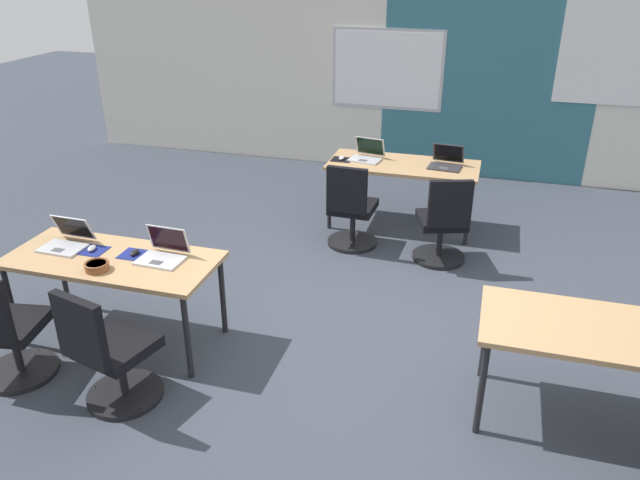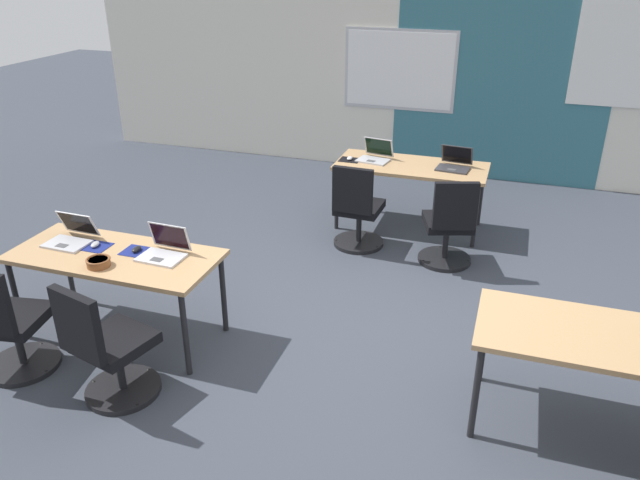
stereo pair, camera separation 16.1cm
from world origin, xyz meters
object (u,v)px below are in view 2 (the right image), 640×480
mouse_near_left_inner (137,249)px  laptop_near_left_inner (164,250)px  chair_far_right (449,229)px  mouse_near_left_end (95,244)px  laptop_far_right (454,164)px  chair_far_left (357,214)px  laptop_near_left_end (71,237)px  chair_near_left_end (8,329)px  desk_far_center (411,170)px  snack_bowl (98,262)px  desk_near_right (612,346)px  chair_near_left_inner (108,352)px  mouse_far_left (350,158)px  laptop_far_left (375,156)px  desk_near_left (115,261)px

mouse_near_left_inner → laptop_near_left_inner: bearing=0.5°
chair_far_right → laptop_near_left_inner: 2.73m
mouse_near_left_end → mouse_near_left_inner: 0.35m
laptop_far_right → chair_far_left: 1.18m
laptop_far_right → mouse_near_left_end: bearing=-125.1°
laptop_near_left_end → mouse_near_left_inner: (0.58, 0.02, -0.03)m
chair_near_left_end → laptop_near_left_inner: bearing=-147.3°
laptop_far_right → mouse_near_left_end: size_ratio=3.27×
desk_far_center → snack_bowl: bearing=-120.0°
snack_bowl → chair_far_left: bearing=60.1°
laptop_far_right → laptop_near_left_end: size_ratio=1.06×
desk_near_right → chair_near_left_end: (-3.96, -0.68, -0.28)m
desk_far_center → chair_near_left_inner: bearing=-111.3°
desk_near_right → chair_far_left: (-2.16, 2.12, -0.28)m
laptop_near_left_inner → mouse_near_left_inner: size_ratio=3.32×
mouse_near_left_end → mouse_near_left_inner: (0.35, 0.03, 0.00)m
laptop_near_left_end → laptop_near_left_inner: size_ratio=0.99×
desk_far_center → chair_far_right: (0.53, -0.78, -0.28)m
laptop_far_right → snack_bowl: (-2.18, -3.03, -0.01)m
snack_bowl → chair_near_left_end: bearing=-134.4°
mouse_near_left_end → chair_near_left_inner: size_ratio=0.12×
mouse_far_left → laptop_near_left_inner: bearing=-104.6°
laptop_near_left_inner → mouse_far_left: size_ratio=3.40×
laptop_far_left → mouse_far_left: laptop_far_left is taller
mouse_near_left_inner → mouse_far_left: size_ratio=1.02×
laptop_near_left_inner → laptop_far_left: (0.95, 2.75, -0.00)m
mouse_near_left_inner → snack_bowl: 0.32m
desk_near_right → chair_far_right: (-1.22, 2.02, -0.28)m
laptop_near_left_end → laptop_far_left: bearing=58.9°
mouse_near_left_end → chair_near_left_end: chair_near_left_end is taller
mouse_near_left_end → laptop_far_right: bearing=49.0°
chair_far_right → laptop_far_left: size_ratio=2.44×
desk_near_left → desk_near_right: same height
desk_near_left → mouse_near_left_inner: 0.19m
mouse_near_left_end → laptop_far_left: 3.18m
laptop_far_right → chair_far_left: laptop_far_right is taller
laptop_far_right → chair_near_left_end: bearing=-121.1°
desk_near_left → snack_bowl: bearing=-86.0°
mouse_near_left_inner → laptop_far_left: size_ratio=0.27×
mouse_near_left_end → mouse_far_left: (1.29, 2.69, 0.00)m
laptop_far_left → mouse_near_left_inner: bearing=-104.0°
laptop_near_left_end → chair_near_left_inner: size_ratio=0.37×
mouse_near_left_inner → laptop_far_left: (1.19, 2.75, 0.03)m
desk_near_left → mouse_far_left: 2.95m
chair_far_right → mouse_far_left: chair_far_right is taller
laptop_far_right → snack_bowl: laptop_far_right is taller
laptop_near_left_inner → laptop_far_right: bearing=58.8°
laptop_near_left_inner → chair_near_left_inner: 0.88m
desk_far_center → chair_far_right: 0.98m
desk_far_center → laptop_far_right: bearing=3.8°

